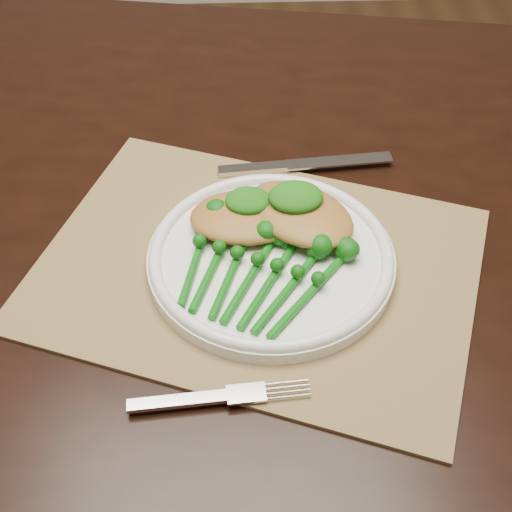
{
  "coord_description": "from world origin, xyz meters",
  "views": [
    {
      "loc": [
        0.17,
        -0.6,
        1.28
      ],
      "look_at": [
        0.19,
        -0.12,
        0.78
      ],
      "focal_mm": 50.0,
      "sensor_mm": 36.0,
      "label": 1
    }
  ],
  "objects_px": {
    "chicken_fillet_left": "(248,216)",
    "broccolini_bundle": "(250,277)",
    "placemat": "(257,268)",
    "dinner_plate": "(271,257)",
    "dining_table": "(224,385)"
  },
  "relations": [
    {
      "from": "chicken_fillet_left",
      "to": "broccolini_bundle",
      "type": "bearing_deg",
      "value": -92.59
    },
    {
      "from": "placemat",
      "to": "dinner_plate",
      "type": "relative_size",
      "value": 1.74
    },
    {
      "from": "placemat",
      "to": "broccolini_bundle",
      "type": "xyz_separation_m",
      "value": [
        -0.01,
        -0.03,
        0.02
      ]
    },
    {
      "from": "dining_table",
      "to": "broccolini_bundle",
      "type": "height_order",
      "value": "broccolini_bundle"
    },
    {
      "from": "placemat",
      "to": "chicken_fillet_left",
      "type": "relative_size",
      "value": 3.58
    },
    {
      "from": "dining_table",
      "to": "dinner_plate",
      "type": "distance_m",
      "value": 0.41
    },
    {
      "from": "chicken_fillet_left",
      "to": "dinner_plate",
      "type": "bearing_deg",
      "value": -66.39
    },
    {
      "from": "placemat",
      "to": "chicken_fillet_left",
      "type": "xyz_separation_m",
      "value": [
        -0.01,
        0.05,
        0.03
      ]
    },
    {
      "from": "dinner_plate",
      "to": "chicken_fillet_left",
      "type": "distance_m",
      "value": 0.05
    },
    {
      "from": "placemat",
      "to": "dinner_plate",
      "type": "bearing_deg",
      "value": 26.66
    },
    {
      "from": "broccolini_bundle",
      "to": "dining_table",
      "type": "bearing_deg",
      "value": 130.06
    },
    {
      "from": "dinner_plate",
      "to": "chicken_fillet_left",
      "type": "height_order",
      "value": "chicken_fillet_left"
    },
    {
      "from": "broccolini_bundle",
      "to": "dinner_plate",
      "type": "bearing_deg",
      "value": 82.78
    },
    {
      "from": "dining_table",
      "to": "placemat",
      "type": "relative_size",
      "value": 4.01
    },
    {
      "from": "placemat",
      "to": "broccolini_bundle",
      "type": "distance_m",
      "value": 0.04
    }
  ]
}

